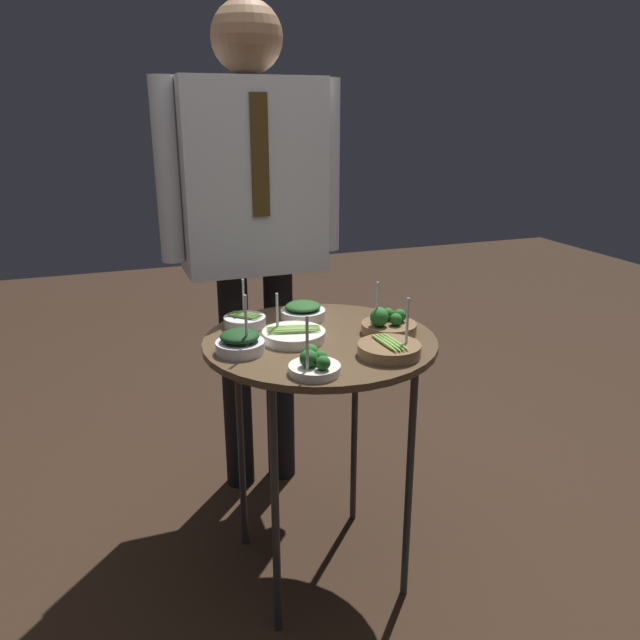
% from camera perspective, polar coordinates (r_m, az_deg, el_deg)
% --- Properties ---
extents(ground_plane, '(8.00, 8.00, 0.00)m').
position_cam_1_polar(ground_plane, '(2.01, 0.00, -21.58)').
color(ground_plane, black).
extents(serving_cart, '(0.61, 0.61, 0.73)m').
position_cam_1_polar(serving_cart, '(1.66, 0.00, -3.65)').
color(serving_cart, brown).
rests_on(serving_cart, ground_plane).
extents(bowl_spinach_front_center, '(0.13, 0.13, 0.05)m').
position_cam_1_polar(bowl_spinach_front_center, '(1.78, -1.57, 0.78)').
color(bowl_spinach_front_center, white).
rests_on(bowl_spinach_front_center, serving_cart).
extents(bowl_asparagus_far_rim, '(0.16, 0.16, 0.12)m').
position_cam_1_polar(bowl_asparagus_far_rim, '(1.62, -2.43, -1.37)').
color(bowl_asparagus_far_rim, silver).
rests_on(bowl_asparagus_far_rim, serving_cart).
extents(bowl_broccoli_back_left, '(0.12, 0.12, 0.15)m').
position_cam_1_polar(bowl_broccoli_back_left, '(1.41, -0.54, -4.06)').
color(bowl_broccoli_back_left, silver).
rests_on(bowl_broccoli_back_left, serving_cart).
extents(bowl_broccoli_front_right, '(0.15, 0.15, 0.15)m').
position_cam_1_polar(bowl_broccoli_front_right, '(1.67, 6.20, -0.37)').
color(bowl_broccoli_front_right, brown).
rests_on(bowl_broccoli_front_right, serving_cart).
extents(bowl_spinach_near_rim, '(0.12, 0.12, 0.16)m').
position_cam_1_polar(bowl_spinach_near_rim, '(1.54, -7.32, -2.06)').
color(bowl_spinach_near_rim, silver).
rests_on(bowl_spinach_near_rim, serving_cart).
extents(bowl_asparagus_mid_right, '(0.12, 0.12, 0.13)m').
position_cam_1_polar(bowl_asparagus_mid_right, '(1.73, -6.89, -0.08)').
color(bowl_asparagus_mid_right, silver).
rests_on(bowl_asparagus_mid_right, serving_cart).
extents(bowl_asparagus_front_left, '(0.15, 0.15, 0.14)m').
position_cam_1_polar(bowl_asparagus_front_left, '(1.52, 6.36, -2.66)').
color(bowl_asparagus_front_left, brown).
rests_on(bowl_asparagus_front_left, serving_cart).
extents(waiter_figure, '(0.59, 0.22, 1.61)m').
position_cam_1_polar(waiter_figure, '(2.05, -6.21, 10.75)').
color(waiter_figure, black).
rests_on(waiter_figure, ground_plane).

